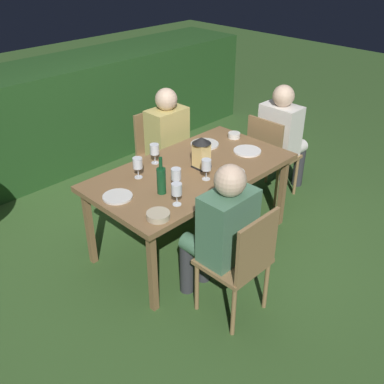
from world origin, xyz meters
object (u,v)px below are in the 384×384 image
object	(u,v)px
green_bottle_on_table	(161,180)
plate_c	(232,172)
plate_d	(118,197)
bowl_olives	(234,135)
bowl_bread	(158,215)
person_in_green	(220,230)
chair_side_right_b	(159,150)
plate_a	(247,151)
chair_side_left_a	(242,260)
chair_head_far	(270,154)
wine_glass_a	(206,166)
wine_glass_d	(177,190)
person_in_cream	(283,134)
wine_glass_c	(155,150)
lantern_centerpiece	(201,151)
person_in_mustard	(172,142)
wine_glass_b	(176,175)
wine_glass_e	(138,164)
dining_table	(192,175)
plate_b	(205,144)

from	to	relation	value
green_bottle_on_table	plate_c	xyz separation A→B (m)	(0.60, -0.17, -0.10)
plate_d	bowl_olives	world-z (taller)	bowl_olives
bowl_olives	bowl_bread	world-z (taller)	bowl_olives
person_in_green	plate_c	distance (m)	0.68
chair_side_right_b	plate_a	xyz separation A→B (m)	(0.19, -0.96, 0.24)
chair_side_left_a	person_in_green	bearing A→B (deg)	90.00
plate_d	bowl_bread	xyz separation A→B (m)	(0.03, -0.41, 0.02)
chair_side_left_a	plate_c	bearing A→B (deg)	45.95
bowl_olives	plate_c	bearing A→B (deg)	-141.53
chair_side_left_a	bowl_bread	distance (m)	0.64
chair_side_left_a	chair_head_far	xyz separation A→B (m)	(1.48, 0.85, 0.00)
wine_glass_a	wine_glass_d	size ratio (longest dim) A/B	1.00
person_in_green	bowl_olives	distance (m)	1.38
bowl_olives	plate_d	bearing A→B (deg)	-176.10
green_bottle_on_table	bowl_bread	size ratio (longest dim) A/B	1.79
bowl_bread	green_bottle_on_table	bearing A→B (deg)	44.04
person_in_cream	wine_glass_c	distance (m)	1.48
bowl_bread	lantern_centerpiece	bearing A→B (deg)	22.69
person_in_mustard	wine_glass_b	distance (m)	1.07
person_in_cream	bowl_bread	bearing A→B (deg)	-170.12
lantern_centerpiece	plate_a	world-z (taller)	lantern_centerpiece
chair_side_right_b	wine_glass_d	size ratio (longest dim) A/B	5.15
plate_c	person_in_cream	bearing A→B (deg)	13.75
chair_head_far	wine_glass_e	bearing A→B (deg)	172.41
person_in_mustard	bowl_olives	world-z (taller)	person_in_mustard
chair_side_left_a	green_bottle_on_table	bearing A→B (deg)	93.42
lantern_centerpiece	plate_a	distance (m)	0.52
person_in_green	lantern_centerpiece	xyz separation A→B (m)	(0.46, 0.62, 0.23)
person_in_cream	chair_head_far	bearing A→B (deg)	-180.00
wine_glass_d	bowl_bread	distance (m)	0.23
dining_table	person_in_green	bearing A→B (deg)	-120.41
plate_a	chair_side_right_b	bearing A→B (deg)	101.25
person_in_green	plate_d	size ratio (longest dim) A/B	5.26
wine_glass_c	bowl_olives	bearing A→B (deg)	-8.46
dining_table	chair_side_left_a	xyz separation A→B (m)	(-0.38, -0.85, -0.18)
plate_a	plate_c	bearing A→B (deg)	-158.14
person_in_green	chair_head_far	xyz separation A→B (m)	(1.48, 0.65, -0.15)
wine_glass_a	wine_glass_c	xyz separation A→B (m)	(-0.10, 0.49, 0.00)
wine_glass_b	plate_c	bearing A→B (deg)	-15.43
person_in_mustard	lantern_centerpiece	size ratio (longest dim) A/B	4.34
chair_side_left_a	bowl_olives	xyz separation A→B (m)	(1.11, 1.01, 0.26)
wine_glass_e	wine_glass_d	bearing A→B (deg)	-97.25
wine_glass_c	plate_d	xyz separation A→B (m)	(-0.56, -0.23, -0.11)
chair_side_left_a	bowl_olives	world-z (taller)	chair_side_left_a
person_in_green	chair_side_right_b	size ratio (longest dim) A/B	1.32
wine_glass_d	wine_glass_c	bearing A→B (deg)	61.86
lantern_centerpiece	wine_glass_e	size ratio (longest dim) A/B	1.57
plate_b	bowl_olives	bearing A→B (deg)	-15.00
person_in_mustard	wine_glass_c	bearing A→B (deg)	-145.69
dining_table	wine_glass_d	bearing A→B (deg)	-146.42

